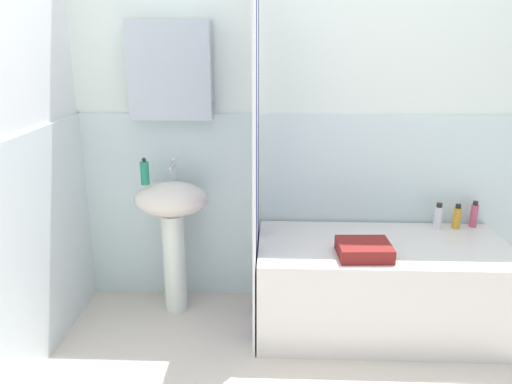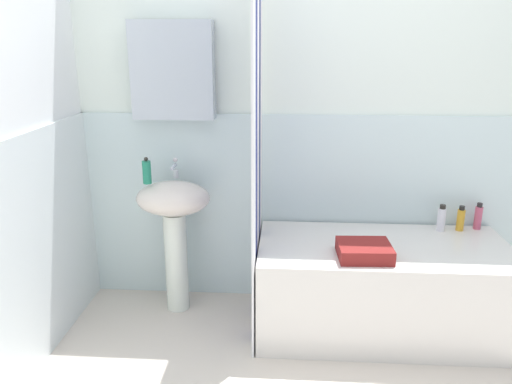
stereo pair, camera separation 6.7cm
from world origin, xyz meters
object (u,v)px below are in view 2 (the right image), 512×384
at_px(soap_dispenser, 147,172).
at_px(towel_folded, 364,251).
at_px(conditioner_bottle, 441,219).
at_px(body_wash_bottle, 461,219).
at_px(sink, 174,217).
at_px(lotion_bottle, 478,217).
at_px(bathtub, 381,287).

distance_m(soap_dispenser, towel_folded, 1.30).
distance_m(conditioner_bottle, towel_folded, 0.66).
bearing_deg(body_wash_bottle, sink, -176.40).
bearing_deg(lotion_bottle, soap_dispenser, -174.79).
relative_size(sink, bathtub, 0.59).
distance_m(bathtub, lotion_bottle, 0.75).
relative_size(bathtub, conditioner_bottle, 8.57).
bearing_deg(conditioner_bottle, sink, -176.66).
height_order(bathtub, towel_folded, towel_folded).
bearing_deg(sink, lotion_bottle, 4.36).
bearing_deg(conditioner_bottle, soap_dispenser, -175.62).
height_order(soap_dispenser, conditioner_bottle, soap_dispenser).
distance_m(lotion_bottle, conditioner_bottle, 0.24).
xyz_separation_m(soap_dispenser, towel_folded, (1.22, -0.29, -0.33)).
relative_size(soap_dispenser, bathtub, 0.11).
bearing_deg(sink, body_wash_bottle, 3.60).
bearing_deg(towel_folded, soap_dispenser, 166.79).
relative_size(sink, conditioner_bottle, 5.04).
bearing_deg(towel_folded, conditioner_bottle, 39.38).
bearing_deg(body_wash_bottle, conditioner_bottle, -172.88).
xyz_separation_m(bathtub, lotion_bottle, (0.60, 0.29, 0.34)).
height_order(soap_dispenser, bathtub, soap_dispenser).
distance_m(body_wash_bottle, towel_folded, 0.77).
bearing_deg(sink, towel_folded, -16.74).
xyz_separation_m(soap_dispenser, conditioner_bottle, (1.74, 0.13, -0.29)).
bearing_deg(conditioner_bottle, towel_folded, -140.62).
relative_size(bathtub, body_wash_bottle, 9.13).
bearing_deg(lotion_bottle, bathtub, -154.13).
relative_size(bathtub, lotion_bottle, 8.56).
bearing_deg(body_wash_bottle, lotion_bottle, 15.63).
bearing_deg(bathtub, body_wash_bottle, 28.02).
bearing_deg(conditioner_bottle, body_wash_bottle, 7.12).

